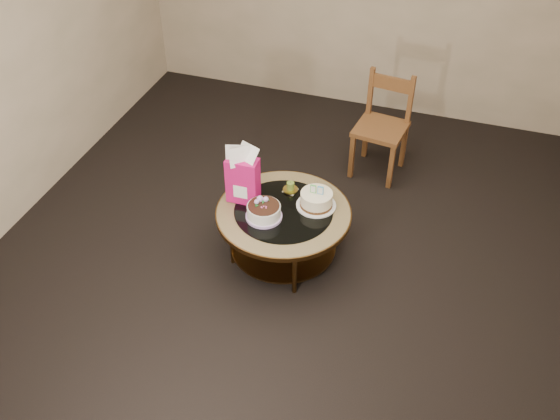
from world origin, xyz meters
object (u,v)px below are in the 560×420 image
(decorated_cake, at_px, (264,212))
(coffee_table, at_px, (283,218))
(gift_bag, at_px, (243,175))
(dining_chair, at_px, (382,126))
(cream_cake, at_px, (316,200))

(decorated_cake, bearing_deg, coffee_table, 47.01)
(gift_bag, xyz_separation_m, dining_chair, (0.80, 1.35, -0.22))
(decorated_cake, height_order, dining_chair, dining_chair)
(cream_cake, height_order, dining_chair, dining_chair)
(decorated_cake, height_order, cream_cake, cream_cake)
(decorated_cake, relative_size, dining_chair, 0.29)
(coffee_table, relative_size, cream_cake, 3.40)
(coffee_table, xyz_separation_m, decorated_cake, (-0.11, -0.12, 0.13))
(coffee_table, relative_size, gift_bag, 2.15)
(gift_bag, relative_size, dining_chair, 0.51)
(gift_bag, bearing_deg, dining_chair, 58.09)
(coffee_table, distance_m, dining_chair, 1.46)
(cream_cake, bearing_deg, decorated_cake, -142.79)
(coffee_table, bearing_deg, gift_bag, 174.87)
(dining_chair, bearing_deg, coffee_table, -101.38)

